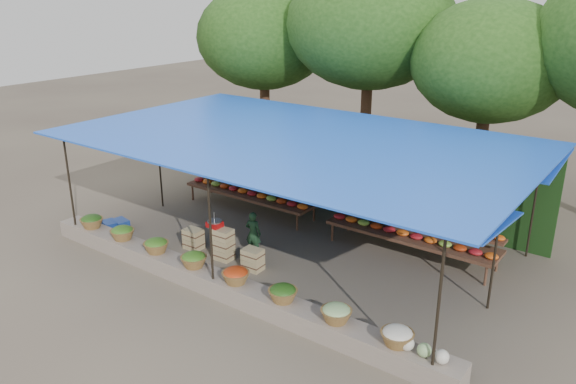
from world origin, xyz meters
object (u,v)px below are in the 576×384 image
Objects in this scene: vendor_seated at (253,233)px; blue_crate_front at (110,226)px; weighing_scale at (215,223)px; blue_crate_back at (121,225)px; crate_counter at (223,247)px.

vendor_seated is 2.43× the size of blue_crate_front.
weighing_scale is 3.26m from blue_crate_back.
blue_crate_back is (-3.38, -0.33, -0.17)m from crate_counter.
weighing_scale reaches higher than crate_counter.
weighing_scale reaches higher than vendor_seated.
blue_crate_front is at bearing 3.70° from vendor_seated.
vendor_seated is at bearing 23.94° from blue_crate_back.
crate_counter is 6.35× the size of weighing_scale.
crate_counter is 2.15× the size of vendor_seated.
vendor_seated is 4.16m from blue_crate_front.
crate_counter is at bearing 15.48° from blue_crate_back.
blue_crate_front is 0.98× the size of blue_crate_back.
blue_crate_front is at bearing -114.51° from blue_crate_back.
blue_crate_back is (-3.82, -0.95, -0.41)m from vendor_seated.
vendor_seated is at bearing 33.98° from blue_crate_front.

